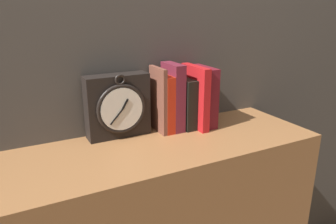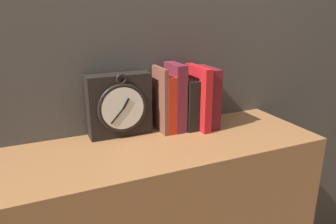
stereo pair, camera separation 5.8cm
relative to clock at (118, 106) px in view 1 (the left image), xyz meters
The scene contains 8 objects.
wall_back 0.32m from the clock, 32.06° to the left, with size 6.00×0.05×2.60m.
clock is the anchor object (origin of this frame).
book_slot0_brown 0.14m from the clock, ahead, with size 0.01×0.11×0.22m.
book_slot1_red 0.16m from the clock, ahead, with size 0.03×0.11×0.20m.
book_slot2_maroon 0.19m from the clock, ahead, with size 0.04×0.11×0.23m.
book_slot3_black 0.24m from the clock, ahead, with size 0.04×0.12×0.18m.
book_slot4_red 0.27m from the clock, ahead, with size 0.03×0.15×0.22m.
book_slot5_maroon 0.31m from the clock, ahead, with size 0.04×0.14×0.21m.
Camera 1 is at (-0.44, -0.85, 1.33)m, focal length 35.00 mm.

